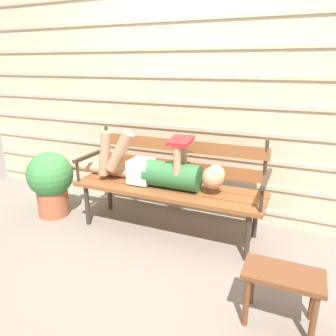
# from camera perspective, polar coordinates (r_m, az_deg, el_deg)

# --- Properties ---
(ground_plane) EXTENTS (12.00, 12.00, 0.00)m
(ground_plane) POSITION_cam_1_polar(r_m,az_deg,el_deg) (2.96, -1.18, -12.23)
(ground_plane) COLOR gray
(house_siding) EXTENTS (5.29, 0.08, 2.26)m
(house_siding) POSITION_cam_1_polar(r_m,az_deg,el_deg) (3.22, 3.84, 11.46)
(house_siding) COLOR beige
(house_siding) RESTS_ON ground
(park_bench) EXTENTS (1.73, 0.52, 0.89)m
(park_bench) POSITION_cam_1_polar(r_m,az_deg,el_deg) (2.94, 0.56, -2.09)
(park_bench) COLOR brown
(park_bench) RESTS_ON ground
(reclining_person) EXTENTS (1.65, 0.26, 0.50)m
(reclining_person) POSITION_cam_1_polar(r_m,az_deg,el_deg) (2.88, -1.82, -0.33)
(reclining_person) COLOR #33703D
(footstool) EXTENTS (0.45, 0.25, 0.35)m
(footstool) POSITION_cam_1_polar(r_m,az_deg,el_deg) (2.09, 19.61, -18.61)
(footstool) COLOR brown
(footstool) RESTS_ON ground
(potted_plant) EXTENTS (0.45, 0.45, 0.66)m
(potted_plant) POSITION_cam_1_polar(r_m,az_deg,el_deg) (3.45, -20.06, -2.09)
(potted_plant) COLOR #AD5B3D
(potted_plant) RESTS_ON ground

